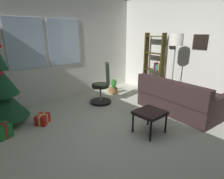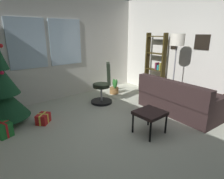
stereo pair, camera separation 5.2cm
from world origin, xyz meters
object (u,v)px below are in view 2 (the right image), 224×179
couch (187,101)px  floor_lamp (177,45)px  potted_plant (113,87)px  footstool (150,114)px  bookshelf (155,67)px  gift_box_red (43,119)px  office_chair (104,88)px  holiday_tree (1,89)px  gift_box_green (3,130)px

couch → floor_lamp: 1.36m
potted_plant → footstool: bearing=-114.2°
footstool → bookshelf: (2.01, 1.47, 0.43)m
footstool → couch: bearing=2.1°
couch → gift_box_red: couch is taller
couch → office_chair: office_chair is taller
potted_plant → office_chair: bearing=-147.9°
holiday_tree → gift_box_red: (0.59, -0.44, -0.65)m
office_chair → holiday_tree: bearing=172.1°
couch → bookshelf: (0.60, 1.42, 0.54)m
gift_box_red → potted_plant: 2.46m
floor_lamp → potted_plant: bearing=111.0°
potted_plant → gift_box_green: bearing=-168.7°
holiday_tree → couch: bearing=-31.1°
footstool → potted_plant: potted_plant is taller
footstool → gift_box_green: 2.68m
holiday_tree → gift_box_green: (-0.15, -0.49, -0.62)m
gift_box_red → office_chair: 1.71m
gift_box_red → potted_plant: potted_plant is taller
couch → footstool: size_ratio=3.82×
footstool → floor_lamp: 2.07m
gift_box_green → potted_plant: 3.20m
holiday_tree → floor_lamp: bearing=-22.6°
couch → footstool: 1.42m
floor_lamp → gift_box_red: bearing=160.7°
holiday_tree → bookshelf: (3.99, -0.63, 0.06)m
floor_lamp → potted_plant: size_ratio=2.82×
couch → bookshelf: 1.63m
gift_box_green → office_chair: office_chair is taller
gift_box_green → potted_plant: size_ratio=0.54×
footstool → floor_lamp: size_ratio=0.29×
holiday_tree → floor_lamp: holiday_tree is taller
gift_box_red → floor_lamp: size_ratio=0.20×
couch → potted_plant: size_ratio=3.08×
footstool → holiday_tree: 2.91m
gift_box_green → floor_lamp: floor_lamp is taller
floor_lamp → bookshelf: bearing=66.8°
gift_box_red → bookshelf: bearing=-3.2°
couch → gift_box_red: 3.23m
holiday_tree → gift_box_red: holiday_tree is taller
office_chair → floor_lamp: size_ratio=0.60×
gift_box_red → floor_lamp: (3.02, -1.06, 1.41)m
footstool → gift_box_green: bearing=142.9°
holiday_tree → floor_lamp: size_ratio=1.24×
potted_plant → bookshelf: bearing=-37.4°
gift_box_green → office_chair: size_ratio=0.32×
footstool → bookshelf: 2.52m
couch → gift_box_green: (-3.54, 1.55, -0.14)m
office_chair → couch: bearing=-57.1°
floor_lamp → potted_plant: (-0.63, 1.64, -1.30)m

